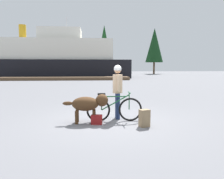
% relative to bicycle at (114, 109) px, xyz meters
% --- Properties ---
extents(ground_plane, '(160.00, 160.00, 0.00)m').
position_rel_bicycle_xyz_m(ground_plane, '(-0.17, 0.05, -0.40)').
color(ground_plane, slate).
extents(bicycle, '(1.76, 0.44, 0.93)m').
position_rel_bicycle_xyz_m(bicycle, '(0.00, 0.00, 0.00)').
color(bicycle, black).
rests_on(bicycle, ground_plane).
extents(person_cyclist, '(0.32, 0.53, 1.77)m').
position_rel_bicycle_xyz_m(person_cyclist, '(0.15, 0.39, 0.68)').
color(person_cyclist, navy).
rests_on(person_cyclist, ground_plane).
extents(dog, '(1.39, 0.51, 0.88)m').
position_rel_bicycle_xyz_m(dog, '(-0.79, -0.09, 0.19)').
color(dog, '#472D19').
rests_on(dog, ground_plane).
extents(backpack, '(0.33, 0.28, 0.50)m').
position_rel_bicycle_xyz_m(backpack, '(0.81, -0.69, -0.15)').
color(backpack, '#8C7251').
rests_on(backpack, ground_plane).
extents(handbag_pannier, '(0.35, 0.24, 0.28)m').
position_rel_bicycle_xyz_m(handbag_pannier, '(-0.55, -0.29, -0.26)').
color(handbag_pannier, maroon).
rests_on(handbag_pannier, ground_plane).
extents(dock_pier, '(17.03, 2.66, 0.40)m').
position_rel_bicycle_xyz_m(dock_pier, '(-4.37, 22.82, -0.20)').
color(dock_pier, brown).
rests_on(dock_pier, ground_plane).
extents(ferry_boat, '(27.39, 8.42, 8.42)m').
position_rel_bicycle_xyz_m(ferry_boat, '(-8.42, 30.17, 2.53)').
color(ferry_boat, black).
rests_on(ferry_boat, ground_plane).
extents(sailboat_moored, '(6.29, 1.76, 9.72)m').
position_rel_bicycle_xyz_m(sailboat_moored, '(-4.84, 30.18, 0.14)').
color(sailboat_moored, navy).
rests_on(sailboat_moored, ground_plane).
extents(pine_tree_far_left, '(3.63, 3.63, 9.83)m').
position_rel_bicycle_xyz_m(pine_tree_far_left, '(-9.28, 45.80, 6.20)').
color(pine_tree_far_left, '#4C331E').
rests_on(pine_tree_far_left, ground_plane).
extents(pine_tree_center, '(3.26, 3.26, 11.64)m').
position_rel_bicycle_xyz_m(pine_tree_center, '(2.12, 46.51, 7.09)').
color(pine_tree_center, '#4C331E').
rests_on(pine_tree_center, ground_plane).
extents(pine_tree_far_right, '(4.30, 4.30, 11.15)m').
position_rel_bicycle_xyz_m(pine_tree_far_right, '(14.41, 46.57, 6.60)').
color(pine_tree_far_right, '#4C331E').
rests_on(pine_tree_far_right, ground_plane).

